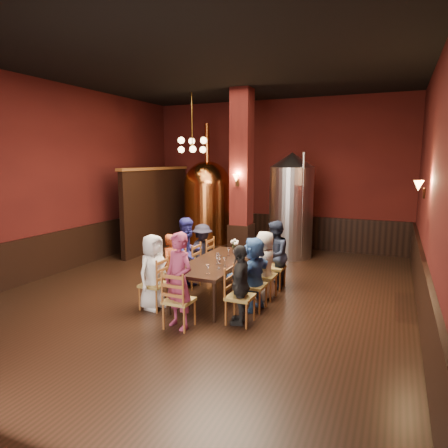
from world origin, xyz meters
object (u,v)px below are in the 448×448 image
at_px(dining_table, 218,264).
at_px(steel_vessel, 291,205).
at_px(rose_vase, 234,244).
at_px(copper_kettle, 208,203).
at_px(person_1, 172,266).
at_px(person_2, 188,253).
at_px(person_0, 153,272).

height_order(dining_table, steel_vessel, steel_vessel).
height_order(steel_vessel, rose_vase, steel_vessel).
height_order(copper_kettle, rose_vase, copper_kettle).
distance_m(dining_table, rose_vase, 0.77).
bearing_deg(person_1, steel_vessel, -4.36).
distance_m(person_2, steel_vessel, 3.86).
bearing_deg(person_0, person_1, 10.26).
distance_m(dining_table, steel_vessel, 3.99).
relative_size(person_0, rose_vase, 4.61).
relative_size(dining_table, person_2, 1.59).
height_order(person_0, copper_kettle, copper_kettle).
bearing_deg(steel_vessel, person_0, -105.14).
bearing_deg(person_2, rose_vase, -47.00).
relative_size(dining_table, steel_vessel, 0.83).
bearing_deg(rose_vase, person_2, -156.62).
relative_size(steel_vessel, rose_vase, 9.66).
relative_size(dining_table, person_0, 1.74).
relative_size(copper_kettle, steel_vessel, 1.30).
bearing_deg(rose_vase, person_0, -117.69).
relative_size(person_2, rose_vase, 5.03).
xyz_separation_m(person_0, copper_kettle, (-1.33, 5.07, 0.68)).
bearing_deg(person_0, rose_vase, -17.33).
relative_size(dining_table, copper_kettle, 0.64).
bearing_deg(copper_kettle, person_1, -73.14).
xyz_separation_m(dining_table, copper_kettle, (-2.18, 4.07, 0.69)).
distance_m(person_0, rose_vase, 1.96).
bearing_deg(person_1, dining_table, -55.85).
xyz_separation_m(dining_table, person_0, (-0.85, -1.00, 0.00)).
xyz_separation_m(person_0, steel_vessel, (1.32, 4.89, 0.76)).
height_order(person_1, copper_kettle, copper_kettle).
bearing_deg(person_2, dining_table, -91.70).
bearing_deg(person_0, steel_vessel, -4.78).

